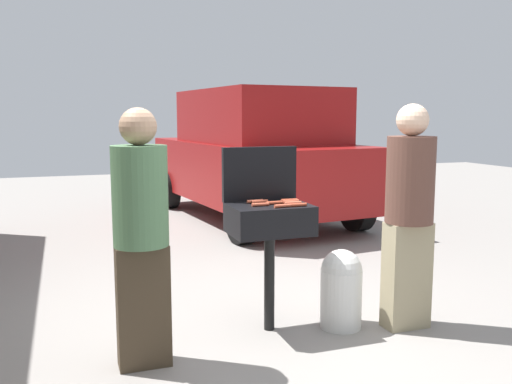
% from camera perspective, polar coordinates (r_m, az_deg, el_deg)
% --- Properties ---
extents(ground_plane, '(24.00, 24.00, 0.00)m').
position_cam_1_polar(ground_plane, '(4.30, 1.23, -14.40)').
color(ground_plane, gray).
extents(bbq_grill, '(0.60, 0.44, 0.97)m').
position_cam_1_polar(bbq_grill, '(4.12, 1.42, -3.34)').
color(bbq_grill, black).
rests_on(bbq_grill, ground).
extents(grill_lid_open, '(0.60, 0.05, 0.42)m').
position_cam_1_polar(grill_lid_open, '(4.27, 0.38, 1.91)').
color(grill_lid_open, black).
rests_on(grill_lid_open, bbq_grill).
extents(hot_dog_0, '(0.13, 0.04, 0.03)m').
position_cam_1_polar(hot_dog_0, '(4.17, -0.11, -0.97)').
color(hot_dog_0, '#C6593D').
rests_on(hot_dog_0, bbq_grill).
extents(hot_dog_1, '(0.13, 0.03, 0.03)m').
position_cam_1_polar(hot_dog_1, '(4.02, 4.39, -1.34)').
color(hot_dog_1, '#AD4228').
rests_on(hot_dog_1, bbq_grill).
extents(hot_dog_2, '(0.13, 0.03, 0.03)m').
position_cam_1_polar(hot_dog_2, '(4.02, 0.46, -1.31)').
color(hot_dog_2, '#B74C33').
rests_on(hot_dog_2, bbq_grill).
extents(hot_dog_3, '(0.13, 0.04, 0.03)m').
position_cam_1_polar(hot_dog_3, '(4.16, 0.40, -1.01)').
color(hot_dog_3, '#B74C33').
rests_on(hot_dog_3, bbq_grill).
extents(hot_dog_4, '(0.13, 0.03, 0.03)m').
position_cam_1_polar(hot_dog_4, '(4.11, 1.93, -1.12)').
color(hot_dog_4, '#AD4228').
rests_on(hot_dog_4, bbq_grill).
extents(hot_dog_5, '(0.13, 0.03, 0.03)m').
position_cam_1_polar(hot_dog_5, '(4.09, 3.88, -1.16)').
color(hot_dog_5, '#C6593D').
rests_on(hot_dog_5, bbq_grill).
extents(hot_dog_6, '(0.13, 0.03, 0.03)m').
position_cam_1_polar(hot_dog_6, '(3.97, 2.80, -1.44)').
color(hot_dog_6, '#B74C33').
rests_on(hot_dog_6, bbq_grill).
extents(hot_dog_7, '(0.13, 0.03, 0.03)m').
position_cam_1_polar(hot_dog_7, '(4.16, 3.63, -1.00)').
color(hot_dog_7, '#B74C33').
rests_on(hot_dog_7, bbq_grill).
extents(hot_dog_8, '(0.13, 0.04, 0.03)m').
position_cam_1_polar(hot_dog_8, '(4.23, 3.48, -0.87)').
color(hot_dog_8, '#AD4228').
rests_on(hot_dog_8, bbq_grill).
extents(propane_tank, '(0.32, 0.32, 0.62)m').
position_cam_1_polar(propane_tank, '(4.34, 8.85, -9.74)').
color(propane_tank, silver).
rests_on(propane_tank, ground).
extents(person_left, '(0.35, 0.35, 1.69)m').
position_cam_1_polar(person_left, '(3.58, -11.86, -3.80)').
color(person_left, '#3F3323').
rests_on(person_left, ground).
extents(person_right, '(0.36, 0.36, 1.72)m').
position_cam_1_polar(person_right, '(4.32, 15.63, -1.67)').
color(person_right, gray).
rests_on(person_right, ground).
extents(parked_minivan, '(2.45, 4.59, 2.02)m').
position_cam_1_polar(parked_minivan, '(8.64, -0.16, 3.92)').
color(parked_minivan, maroon).
rests_on(parked_minivan, ground).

